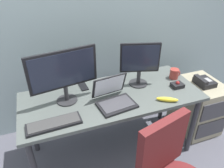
# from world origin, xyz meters

# --- Properties ---
(ground_plane) EXTENTS (8.00, 8.00, 0.00)m
(ground_plane) POSITION_xyz_m (0.00, 0.00, 0.00)
(ground_plane) COLOR #4C4C56
(back_wall) EXTENTS (6.00, 0.10, 2.80)m
(back_wall) POSITION_xyz_m (0.00, 0.69, 1.40)
(back_wall) COLOR #91A8AA
(back_wall) RESTS_ON ground
(desk) EXTENTS (1.63, 0.68, 0.71)m
(desk) POSITION_xyz_m (0.00, 0.00, 0.64)
(desk) COLOR #4B524E
(desk) RESTS_ON ground
(file_cabinet) EXTENTS (0.42, 0.53, 0.60)m
(file_cabinet) POSITION_xyz_m (1.06, 0.01, 0.30)
(file_cabinet) COLOR gray
(file_cabinet) RESTS_ON ground
(desk_phone) EXTENTS (0.17, 0.20, 0.09)m
(desk_phone) POSITION_xyz_m (1.05, -0.00, 0.64)
(desk_phone) COLOR black
(desk_phone) RESTS_ON file_cabinet
(monitor_main) EXTENTS (0.57, 0.18, 0.47)m
(monitor_main) POSITION_xyz_m (-0.40, 0.05, 1.00)
(monitor_main) COLOR #262628
(monitor_main) RESTS_ON desk
(monitor_side) EXTENTS (0.36, 0.18, 0.42)m
(monitor_side) POSITION_xyz_m (0.31, 0.09, 0.96)
(monitor_side) COLOR #262628
(monitor_side) RESTS_ON desk
(keyboard) EXTENTS (0.42, 0.15, 0.03)m
(keyboard) POSITION_xyz_m (-0.55, -0.22, 0.73)
(keyboard) COLOR black
(keyboard) RESTS_ON desk
(laptop) EXTENTS (0.34, 0.33, 0.23)m
(laptop) POSITION_xyz_m (-0.02, -0.11, 0.77)
(laptop) COLOR black
(laptop) RESTS_ON desk
(trackball_mouse) EXTENTS (0.11, 0.09, 0.07)m
(trackball_mouse) POSITION_xyz_m (0.64, -0.09, 0.74)
(trackball_mouse) COLOR black
(trackball_mouse) RESTS_ON desk
(coffee_mug) EXTENTS (0.10, 0.09, 0.10)m
(coffee_mug) POSITION_xyz_m (0.71, 0.07, 0.76)
(coffee_mug) COLOR maroon
(coffee_mug) RESTS_ON desk
(cell_phone) EXTENTS (0.08, 0.15, 0.01)m
(cell_phone) POSITION_xyz_m (-0.21, 0.23, 0.72)
(cell_phone) COLOR black
(cell_phone) RESTS_ON desk
(banana) EXTENTS (0.19, 0.13, 0.04)m
(banana) POSITION_xyz_m (0.42, -0.25, 0.73)
(banana) COLOR yellow
(banana) RESTS_ON desk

